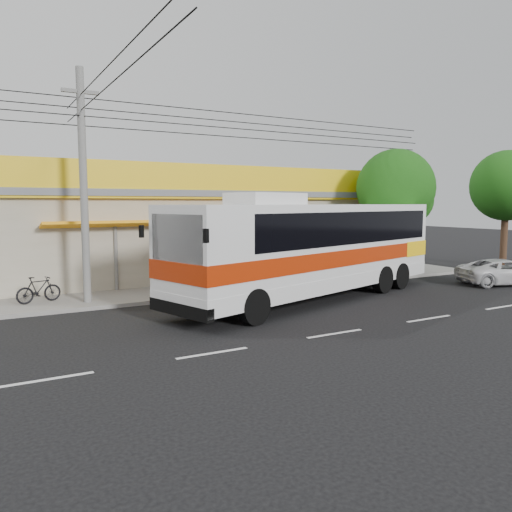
{
  "coord_description": "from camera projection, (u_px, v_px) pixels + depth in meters",
  "views": [
    {
      "loc": [
        -9.19,
        -14.06,
        3.87
      ],
      "look_at": [
        -0.18,
        2.0,
        1.94
      ],
      "focal_mm": 35.0,
      "sensor_mm": 36.0,
      "label": 1
    }
  ],
  "objects": [
    {
      "name": "ground",
      "position": [
        289.0,
        317.0,
        17.07
      ],
      "size": [
        120.0,
        120.0,
        0.0
      ],
      "primitive_type": "plane",
      "color": "black",
      "rests_on": "ground"
    },
    {
      "name": "sidewalk",
      "position": [
        216.0,
        289.0,
        22.26
      ],
      "size": [
        30.0,
        3.2,
        0.15
      ],
      "primitive_type": "cube",
      "color": "gray",
      "rests_on": "ground"
    },
    {
      "name": "lane_markings",
      "position": [
        335.0,
        334.0,
        14.9
      ],
      "size": [
        50.0,
        0.12,
        0.01
      ],
      "primitive_type": null,
      "color": "silver",
      "rests_on": "ground"
    },
    {
      "name": "storefront_building",
      "position": [
        172.0,
        233.0,
        26.83
      ],
      "size": [
        22.6,
        9.2,
        5.7
      ],
      "color": "#A09981",
      "rests_on": "ground"
    },
    {
      "name": "coach_bus",
      "position": [
        318.0,
        243.0,
        20.24
      ],
      "size": [
        14.06,
        6.75,
        4.25
      ],
      "rotation": [
        0.0,
        0.0,
        0.29
      ],
      "color": "silver",
      "rests_on": "ground"
    },
    {
      "name": "motorbike_dark",
      "position": [
        39.0,
        290.0,
        18.79
      ],
      "size": [
        1.73,
        0.87,
        1.0
      ],
      "primitive_type": "imported",
      "rotation": [
        0.0,
        0.0,
        1.83
      ],
      "color": "black",
      "rests_on": "sidewalk"
    },
    {
      "name": "white_car",
      "position": [
        505.0,
        272.0,
        23.92
      ],
      "size": [
        4.83,
        3.42,
        1.22
      ],
      "primitive_type": "imported",
      "rotation": [
        0.0,
        0.0,
        1.22
      ],
      "color": "silver",
      "rests_on": "ground"
    },
    {
      "name": "utility_pole",
      "position": [
        81.0,
        110.0,
        18.25
      ],
      "size": [
        34.0,
        14.0,
        8.83
      ],
      "color": "slate",
      "rests_on": "ground"
    },
    {
      "name": "tree_near",
      "position": [
        398.0,
        191.0,
        26.02
      ],
      "size": [
        4.05,
        4.05,
        6.71
      ],
      "color": "#311F13",
      "rests_on": "ground"
    },
    {
      "name": "tree_far",
      "position": [
        509.0,
        188.0,
        30.46
      ],
      "size": [
        4.3,
        4.3,
        7.12
      ],
      "color": "#311F13",
      "rests_on": "ground"
    }
  ]
}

